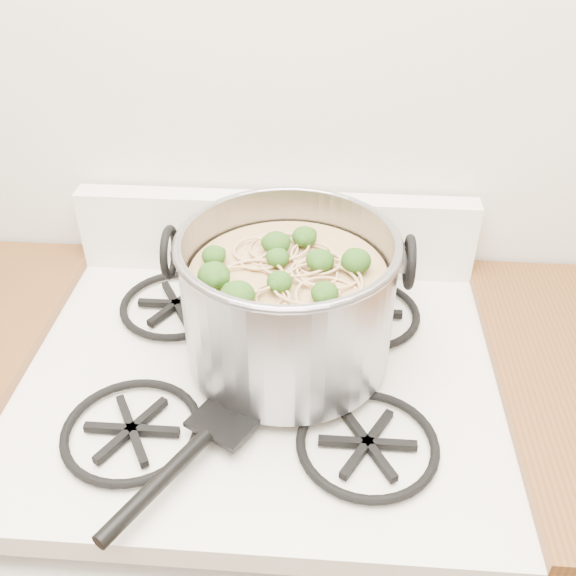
{
  "coord_description": "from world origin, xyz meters",
  "views": [
    {
      "loc": [
        0.1,
        0.5,
        1.62
      ],
      "look_at": [
        0.04,
        1.29,
        1.05
      ],
      "focal_mm": 40.0,
      "sensor_mm": 36.0,
      "label": 1
    }
  ],
  "objects_px": {
    "spatula": "(231,410)",
    "glass_bowl": "(324,260)",
    "gas_range": "(266,537)",
    "stock_pot": "(288,302)"
  },
  "relations": [
    {
      "from": "gas_range",
      "to": "stock_pot",
      "type": "height_order",
      "value": "stock_pot"
    },
    {
      "from": "gas_range",
      "to": "stock_pot",
      "type": "xyz_separation_m",
      "value": [
        0.04,
        0.03,
        0.59
      ]
    },
    {
      "from": "gas_range",
      "to": "glass_bowl",
      "type": "height_order",
      "value": "glass_bowl"
    },
    {
      "from": "gas_range",
      "to": "spatula",
      "type": "distance_m",
      "value": 0.51
    },
    {
      "from": "gas_range",
      "to": "spatula",
      "type": "height_order",
      "value": "spatula"
    },
    {
      "from": "gas_range",
      "to": "glass_bowl",
      "type": "relative_size",
      "value": 8.04
    },
    {
      "from": "spatula",
      "to": "glass_bowl",
      "type": "distance_m",
      "value": 0.42
    },
    {
      "from": "stock_pot",
      "to": "spatula",
      "type": "bearing_deg",
      "value": -116.34
    },
    {
      "from": "glass_bowl",
      "to": "gas_range",
      "type": "bearing_deg",
      "value": -108.83
    },
    {
      "from": "stock_pot",
      "to": "glass_bowl",
      "type": "height_order",
      "value": "stock_pot"
    }
  ]
}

